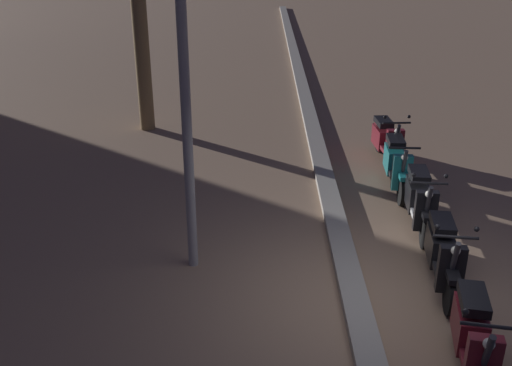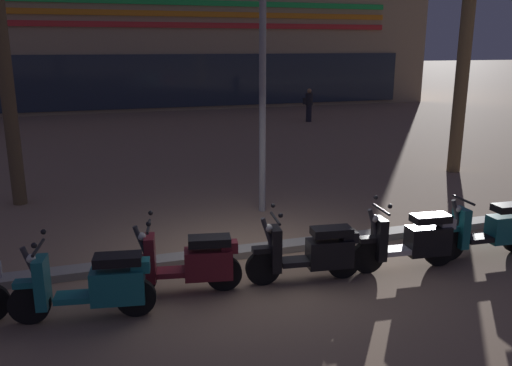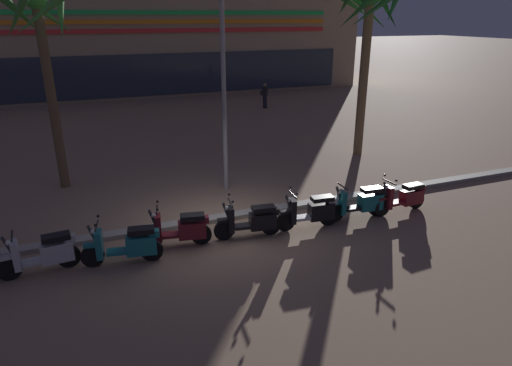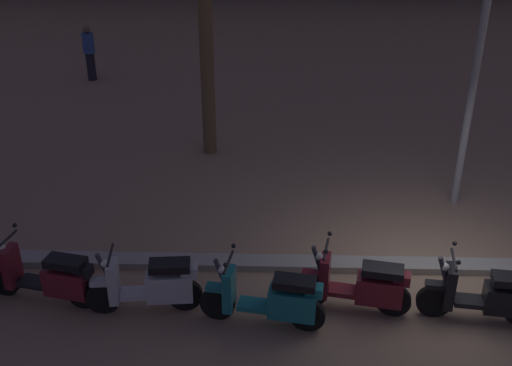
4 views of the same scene
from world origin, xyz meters
name	(u,v)px [view 2 (image 2 of 4)]	position (x,y,z in m)	size (l,w,h in m)	color
ground_plane	(256,259)	(0.00, 0.00, 0.00)	(200.00, 200.00, 0.00)	#93755B
curb_strip	(252,251)	(0.00, 0.25, 0.06)	(60.00, 0.36, 0.12)	gray
mall_facade_backdrop	(65,16)	(-3.08, 26.26, 5.08)	(41.92, 10.63, 10.17)	tan
scooter_teal_gap_after_mid	(95,286)	(-2.58, -1.22, 0.46)	(1.84, 0.65, 1.17)	black
scooter_maroon_second_in_line	(190,263)	(-1.27, -0.85, 0.45)	(1.72, 0.65, 1.17)	black
scooter_black_mid_rear	(313,252)	(0.55, -1.03, 0.45)	(1.76, 0.59, 1.17)	black
scooter_black_lead_nearest	(413,241)	(2.24, -1.11, 0.47)	(1.76, 0.56, 1.17)	black
scooter_teal_mid_front	(493,229)	(3.84, -1.06, 0.47)	(1.84, 0.56, 1.04)	black
pedestrian_window_shopping	(309,104)	(7.45, 14.86, 0.80)	(0.45, 0.34, 1.53)	black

